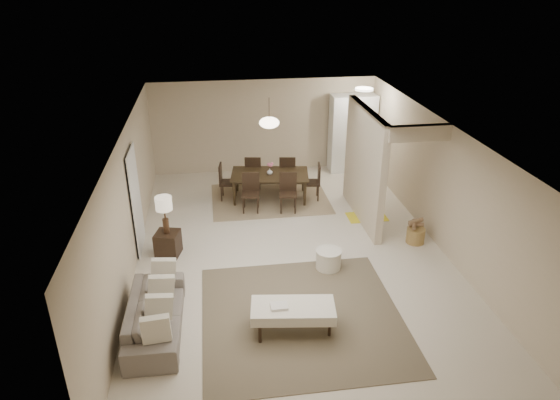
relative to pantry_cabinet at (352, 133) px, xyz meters
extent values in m
plane|color=beige|center=(-2.35, -4.15, -1.05)|extent=(9.00, 9.00, 0.00)
plane|color=white|center=(-2.35, -4.15, 1.45)|extent=(9.00, 9.00, 0.00)
plane|color=#C2B293|center=(-2.35, 0.35, 0.20)|extent=(6.00, 0.00, 6.00)
plane|color=#C2B293|center=(-5.35, -4.15, 0.20)|extent=(0.00, 9.00, 9.00)
plane|color=#C2B293|center=(0.65, -4.15, 0.20)|extent=(0.00, 9.00, 9.00)
cube|color=#C2B293|center=(-0.55, -2.90, 0.20)|extent=(0.15, 2.50, 2.50)
cube|color=black|center=(-5.32, -3.55, -0.03)|extent=(0.04, 0.90, 2.04)
cube|color=white|center=(0.00, 0.00, 0.00)|extent=(1.20, 0.55, 2.10)
cylinder|color=white|center=(-0.05, -0.95, 1.41)|extent=(0.44, 0.44, 0.05)
cube|color=brown|center=(-2.50, -6.20, -1.04)|extent=(3.20, 3.20, 0.01)
imported|color=slate|center=(-4.80, -6.20, -0.76)|extent=(2.01, 0.82, 0.58)
cube|color=#ECE6CD|center=(-2.70, -6.50, -0.68)|extent=(1.35, 0.75, 0.17)
cylinder|color=black|center=(-3.24, -6.71, -0.91)|extent=(0.05, 0.05, 0.29)
cylinder|color=black|center=(-2.17, -6.71, -0.91)|extent=(0.05, 0.05, 0.29)
cylinder|color=black|center=(-3.24, -6.28, -0.91)|extent=(0.05, 0.05, 0.29)
cylinder|color=black|center=(-2.17, -6.28, -0.91)|extent=(0.05, 0.05, 0.29)
cube|color=black|center=(-4.75, -3.91, -0.81)|extent=(0.54, 0.54, 0.48)
cylinder|color=#4A311F|center=(-4.75, -3.91, -0.42)|extent=(0.12, 0.12, 0.30)
cylinder|color=#4A311F|center=(-4.75, -3.91, -0.14)|extent=(0.03, 0.03, 0.26)
cylinder|color=beige|center=(-4.75, -3.91, 0.06)|extent=(0.32, 0.32, 0.26)
cylinder|color=#ECE6CD|center=(-1.75, -4.85, -0.86)|extent=(0.48, 0.48, 0.38)
cylinder|color=olive|center=(0.24, -4.15, -0.89)|extent=(0.38, 0.38, 0.32)
cube|color=#866E53|center=(-2.45, -1.63, -1.04)|extent=(2.80, 2.10, 0.01)
imported|color=black|center=(-2.45, -1.63, -0.73)|extent=(1.97, 1.27, 0.65)
imported|color=silver|center=(-2.45, -1.63, -0.33)|extent=(0.15, 0.15, 0.14)
cube|color=yellow|center=(-0.40, -2.91, -1.04)|extent=(0.88, 0.54, 0.01)
cylinder|color=#4A311F|center=(-2.45, -1.63, 1.20)|extent=(0.02, 0.02, 0.50)
ellipsoid|color=#FFEAC6|center=(-2.45, -1.63, 0.87)|extent=(0.46, 0.46, 0.25)
camera|label=1|loc=(-3.78, -12.60, 4.11)|focal=32.00mm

